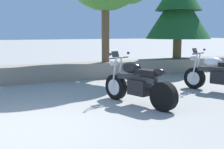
% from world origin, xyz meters
% --- Properties ---
extents(ground_plane, '(120.00, 120.00, 0.00)m').
position_xyz_m(ground_plane, '(0.00, 0.00, 0.00)').
color(ground_plane, gray).
extents(stone_wall, '(36.00, 0.80, 0.55)m').
position_xyz_m(stone_wall, '(0.00, 4.80, 0.28)').
color(stone_wall, gray).
rests_on(stone_wall, ground).
extents(motorcycle_black_centre, '(0.94, 2.00, 1.18)m').
position_xyz_m(motorcycle_black_centre, '(2.66, 0.72, 0.49)').
color(motorcycle_black_centre, black).
rests_on(motorcycle_black_centre, ground).
extents(motorcycle_white_far_right, '(1.04, 1.96, 1.18)m').
position_xyz_m(motorcycle_white_far_right, '(5.36, 1.02, 0.49)').
color(motorcycle_white_far_right, black).
rests_on(motorcycle_white_far_right, ground).
extents(pine_tree_mid_left, '(2.66, 2.66, 3.99)m').
position_xyz_m(pine_tree_mid_left, '(6.90, 4.93, 2.70)').
color(pine_tree_mid_left, brown).
rests_on(pine_tree_mid_left, stone_wall).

